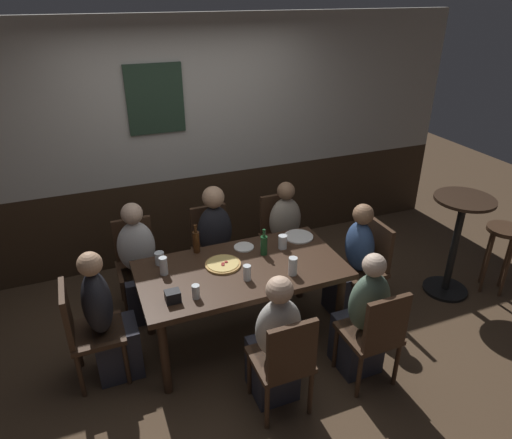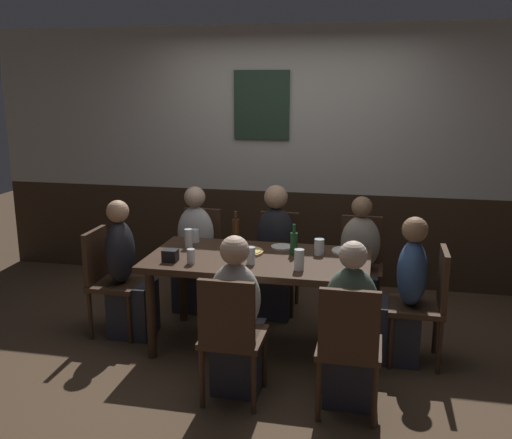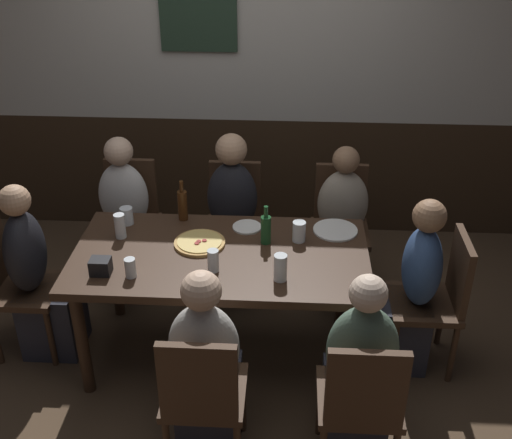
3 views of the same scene
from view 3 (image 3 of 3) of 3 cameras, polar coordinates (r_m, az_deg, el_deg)
name	(u,v)px [view 3 (image 3 of 3)]	position (r m, az deg, el deg)	size (l,w,h in m)	color
ground_plane	(224,352)	(4.08, -2.93, -11.83)	(12.00, 12.00, 0.00)	#4C3826
wall_back	(241,73)	(4.92, -1.33, 13.00)	(6.40, 0.13, 2.60)	#332316
dining_table	(221,265)	(3.68, -3.19, -4.09)	(1.70, 0.89, 0.74)	#382316
chair_right_far	(340,220)	(4.50, 7.56, -0.06)	(0.40, 0.40, 0.88)	#422B1C
chair_head_east	(438,295)	(3.86, 16.03, -6.55)	(0.40, 0.40, 0.88)	#422B1C
chair_mid_far	(234,217)	(4.50, -1.97, 0.21)	(0.40, 0.40, 0.88)	#422B1C
chair_head_west	(13,281)	(4.10, -21.05, -5.15)	(0.40, 0.40, 0.88)	#422B1C
chair_right_near	(361,400)	(3.12, 9.43, -15.74)	(0.40, 0.40, 0.88)	#422B1C
chair_left_far	(130,214)	(4.62, -11.23, 0.46)	(0.40, 0.40, 0.88)	#422B1C
chair_mid_near	(202,393)	(3.12, -4.84, -15.32)	(0.40, 0.40, 0.88)	#422B1C
person_right_far	(341,237)	(4.38, 7.65, -1.54)	(0.34, 0.37, 1.10)	#2D2D38
person_head_east	(409,298)	(3.84, 13.57, -6.90)	(0.37, 0.34, 1.11)	#2D2D38
person_mid_far	(232,228)	(4.36, -2.15, -0.78)	(0.34, 0.37, 1.17)	#2D2D38
person_head_west	(40,284)	(4.05, -18.88, -5.54)	(0.37, 0.34, 1.14)	#2D2D38
person_right_near	(358,380)	(3.26, 9.13, -14.09)	(0.34, 0.37, 1.11)	#2D2D38
person_left_far	(125,228)	(4.50, -11.68, -0.76)	(0.34, 0.37, 1.13)	#2D2D38
person_mid_near	(207,374)	(3.26, -4.43, -13.71)	(0.34, 0.37, 1.11)	#2D2D38
pizza	(200,243)	(3.72, -5.09, -2.09)	(0.30, 0.30, 0.03)	tan
beer_glass_half	(280,269)	(3.38, 2.21, -4.50)	(0.07, 0.07, 0.15)	silver
tumbler_water	(130,269)	(3.48, -11.23, -4.37)	(0.06, 0.06, 0.11)	silver
beer_glass_tall	(299,233)	(3.73, 3.89, -1.20)	(0.08, 0.08, 0.13)	silver
highball_clear	(127,217)	(3.99, -11.54, 0.23)	(0.08, 0.08, 0.11)	silver
pint_glass_stout	(213,262)	(3.46, -3.87, -3.81)	(0.06, 0.06, 0.13)	silver
pint_glass_amber	(120,228)	(3.84, -12.12, -0.71)	(0.07, 0.07, 0.15)	silver
beer_bottle_green	(266,229)	(3.68, 0.89, -0.84)	(0.06, 0.06, 0.24)	#194723
beer_bottle_brown	(182,204)	(3.95, -6.63, 1.36)	(0.06, 0.06, 0.26)	#42230F
plate_white_large	(335,230)	(3.88, 7.15, -0.95)	(0.27, 0.27, 0.01)	white
plate_white_small	(247,227)	(3.88, -0.82, -0.68)	(0.18, 0.18, 0.01)	white
condiment_caddy	(101,266)	(3.54, -13.81, -4.11)	(0.11, 0.09, 0.09)	black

